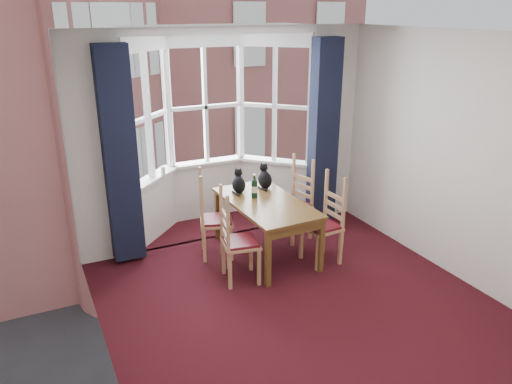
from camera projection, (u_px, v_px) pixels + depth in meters
floor at (311, 317)px, 5.18m from camera, size 4.50×4.50×0.00m
ceiling at (324, 34)px, 4.20m from camera, size 4.50×4.50×0.00m
wall_left at (98, 228)px, 3.88m from camera, size 0.00×4.50×4.50m
wall_right at (471, 163)px, 5.50m from camera, size 0.00×4.50×4.50m
wall_back_pier_left at (97, 152)px, 5.92m from camera, size 0.70×0.12×2.80m
wall_back_pier_right at (330, 125)px, 7.26m from camera, size 0.70×0.12×2.80m
bay_window at (212, 129)px, 7.01m from camera, size 2.76×0.94×2.80m
curtain_left at (120, 158)px, 5.88m from camera, size 0.38×0.22×2.60m
curtain_right at (324, 133)px, 7.03m from camera, size 0.38×0.22×2.60m
dining_table at (266, 207)px, 6.28m from camera, size 0.87×1.56×0.73m
chair_left_near at (233, 244)px, 5.70m from camera, size 0.47×0.48×0.92m
chair_left_far at (209, 221)px, 6.30m from camera, size 0.51×0.52×0.92m
chair_right_near at (328, 225)px, 6.19m from camera, size 0.42×0.44×0.92m
chair_right_far at (298, 204)px, 6.84m from camera, size 0.49×0.51×0.92m
cat_left at (239, 183)px, 6.52m from camera, size 0.23×0.27×0.32m
cat_right at (265, 178)px, 6.69m from camera, size 0.23×0.28×0.34m
wine_bottle at (254, 188)px, 6.33m from camera, size 0.08×0.08×0.31m
candle_tall at (163, 171)px, 6.73m from camera, size 0.06×0.06×0.13m
street at (63, 146)px, 34.52m from camera, size 80.00×80.00×0.00m
tenement_building at (90, 53)px, 16.46m from camera, size 18.40×7.80×15.20m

